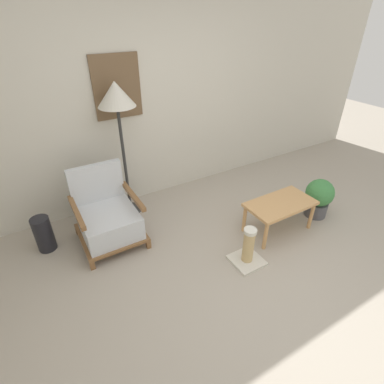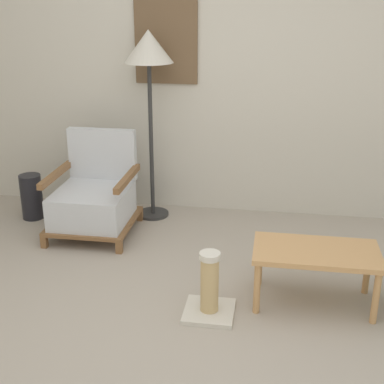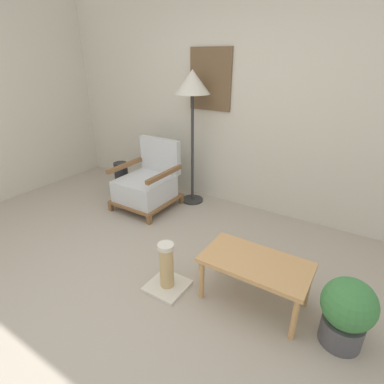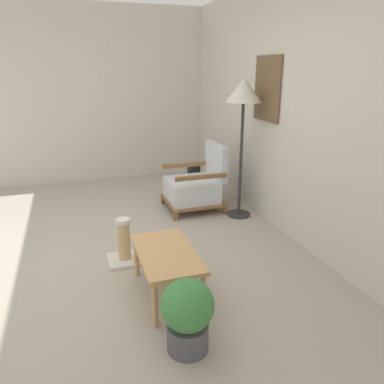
{
  "view_description": "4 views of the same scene",
  "coord_description": "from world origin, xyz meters",
  "px_view_note": "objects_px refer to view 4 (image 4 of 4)",
  "views": [
    {
      "loc": [
        -1.54,
        -1.34,
        2.35
      ],
      "look_at": [
        -0.08,
        1.14,
        0.55
      ],
      "focal_mm": 28.0,
      "sensor_mm": 36.0,
      "label": 1
    },
    {
      "loc": [
        0.52,
        -2.58,
        1.96
      ],
      "look_at": [
        -0.08,
        1.14,
        0.55
      ],
      "focal_mm": 50.0,
      "sensor_mm": 36.0,
      "label": 2
    },
    {
      "loc": [
        1.41,
        -1.19,
        1.8
      ],
      "look_at": [
        -0.08,
        1.14,
        0.55
      ],
      "focal_mm": 28.0,
      "sensor_mm": 36.0,
      "label": 3
    },
    {
      "loc": [
        3.43,
        -0.01,
        1.79
      ],
      "look_at": [
        -0.08,
        1.14,
        0.55
      ],
      "focal_mm": 35.0,
      "sensor_mm": 36.0,
      "label": 4
    }
  ],
  "objects_px": {
    "coffee_table": "(167,257)",
    "vase": "(194,178)",
    "floor_lamp": "(243,98)",
    "potted_plant": "(188,313)",
    "scratching_post": "(124,246)",
    "armchair": "(196,186)"
  },
  "relations": [
    {
      "from": "floor_lamp",
      "to": "potted_plant",
      "type": "distance_m",
      "value": 2.71
    },
    {
      "from": "scratching_post",
      "to": "potted_plant",
      "type": "bearing_deg",
      "value": 9.26
    },
    {
      "from": "floor_lamp",
      "to": "potted_plant",
      "type": "bearing_deg",
      "value": -32.91
    },
    {
      "from": "floor_lamp",
      "to": "coffee_table",
      "type": "distance_m",
      "value": 2.21
    },
    {
      "from": "vase",
      "to": "potted_plant",
      "type": "bearing_deg",
      "value": -19.22
    },
    {
      "from": "coffee_table",
      "to": "vase",
      "type": "bearing_deg",
      "value": 156.82
    },
    {
      "from": "floor_lamp",
      "to": "vase",
      "type": "relative_size",
      "value": 4.03
    },
    {
      "from": "coffee_table",
      "to": "vase",
      "type": "xyz_separation_m",
      "value": [
        -2.48,
        1.06,
        -0.13
      ]
    },
    {
      "from": "armchair",
      "to": "potted_plant",
      "type": "distance_m",
      "value": 2.62
    },
    {
      "from": "armchair",
      "to": "floor_lamp",
      "type": "bearing_deg",
      "value": 47.17
    },
    {
      "from": "potted_plant",
      "to": "scratching_post",
      "type": "xyz_separation_m",
      "value": [
        -1.32,
        -0.22,
        -0.12
      ]
    },
    {
      "from": "vase",
      "to": "potted_plant",
      "type": "height_order",
      "value": "potted_plant"
    },
    {
      "from": "armchair",
      "to": "floor_lamp",
      "type": "height_order",
      "value": "floor_lamp"
    },
    {
      "from": "floor_lamp",
      "to": "coffee_table",
      "type": "height_order",
      "value": "floor_lamp"
    },
    {
      "from": "potted_plant",
      "to": "scratching_post",
      "type": "height_order",
      "value": "potted_plant"
    },
    {
      "from": "coffee_table",
      "to": "vase",
      "type": "height_order",
      "value": "vase"
    },
    {
      "from": "vase",
      "to": "floor_lamp",
      "type": "bearing_deg",
      "value": 12.36
    },
    {
      "from": "armchair",
      "to": "vase",
      "type": "relative_size",
      "value": 2.05
    },
    {
      "from": "armchair",
      "to": "coffee_table",
      "type": "xyz_separation_m",
      "value": [
        1.81,
        -0.86,
        0.03
      ]
    },
    {
      "from": "armchair",
      "to": "potted_plant",
      "type": "relative_size",
      "value": 1.65
    },
    {
      "from": "vase",
      "to": "scratching_post",
      "type": "height_order",
      "value": "scratching_post"
    },
    {
      "from": "floor_lamp",
      "to": "vase",
      "type": "bearing_deg",
      "value": -167.64
    }
  ]
}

